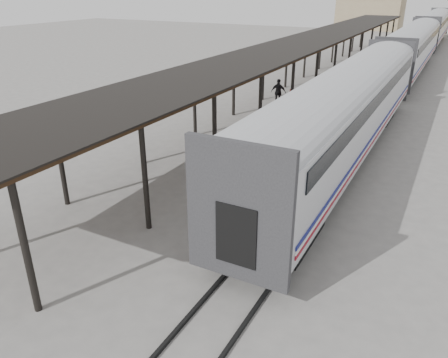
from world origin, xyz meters
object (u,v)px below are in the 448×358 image
at_px(baggage_cart, 231,204).
at_px(porter, 228,184).
at_px(pedestrian, 278,92).
at_px(luggage_tug, 295,101).

xyz_separation_m(baggage_cart, porter, (0.19, -0.65, 1.13)).
relative_size(porter, pedestrian, 0.95).
xyz_separation_m(luggage_tug, pedestrian, (-1.54, 0.70, 0.35)).
height_order(porter, pedestrian, porter).
relative_size(baggage_cart, pedestrian, 1.27).
height_order(luggage_tug, pedestrian, pedestrian).
xyz_separation_m(baggage_cart, luggage_tug, (-3.20, 16.17, -0.04)).
bearing_deg(baggage_cart, pedestrian, 103.05).
height_order(baggage_cart, pedestrian, pedestrian).
distance_m(luggage_tug, porter, 17.20).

